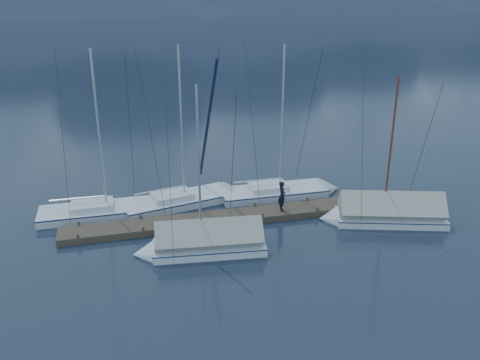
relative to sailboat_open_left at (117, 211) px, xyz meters
name	(u,v)px	position (x,y,z in m)	size (l,w,h in m)	color
ground	(250,237)	(6.15, -4.36, -0.17)	(1000.00, 1000.00, 0.00)	black
dock	(240,218)	(6.15, -2.36, -0.06)	(18.00, 1.50, 0.54)	#382D23
mooring_posts	(231,214)	(5.65, -2.36, 0.18)	(15.12, 1.52, 0.35)	#382D23
sailboat_open_left	(117,211)	(0.00, 0.00, 0.00)	(7.17, 3.08, 9.46)	silver
sailboat_open_mid	(193,199)	(4.18, 0.51, 0.00)	(7.42, 3.61, 9.45)	silver
sailboat_open_right	(288,192)	(9.68, 0.16, 0.00)	(7.10, 3.05, 9.37)	silver
sailboat_covered_near	(381,214)	(13.06, -4.40, 0.24)	(6.63, 3.71, 8.24)	silver
sailboat_covered_far	(199,244)	(3.48, -5.21, 0.24)	(6.14, 2.64, 8.39)	silver
person	(282,196)	(8.37, -2.48, 0.97)	(0.58, 0.38, 1.60)	black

